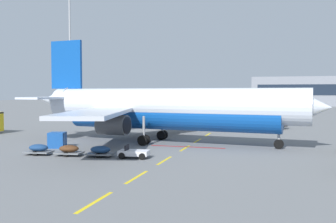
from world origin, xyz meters
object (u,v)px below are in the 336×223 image
(airliner_foreground, at_px, (165,108))
(uld_cargo_container, at_px, (57,140))
(baggage_train, at_px, (85,150))
(apron_light_mast_near, at_px, (70,32))
(ground_power_truck, at_px, (264,118))

(airliner_foreground, relative_size, uld_cargo_container, 17.66)
(baggage_train, relative_size, apron_light_mast_near, 0.40)
(airliner_foreground, xyz_separation_m, baggage_train, (-4.27, -10.66, -3.42))
(baggage_train, bearing_deg, uld_cargo_container, 143.97)
(baggage_train, xyz_separation_m, uld_cargo_container, (-5.37, 3.91, 0.27))
(uld_cargo_container, xyz_separation_m, apron_light_mast_near, (-18.28, 33.06, 16.93))
(ground_power_truck, xyz_separation_m, uld_cargo_container, (-19.79, -28.32, -0.85))
(ground_power_truck, height_order, baggage_train, ground_power_truck)
(uld_cargo_container, bearing_deg, ground_power_truck, 55.06)
(apron_light_mast_near, bearing_deg, ground_power_truck, -7.10)
(airliner_foreground, distance_m, uld_cargo_container, 12.18)
(airliner_foreground, bearing_deg, uld_cargo_container, -144.98)
(airliner_foreground, height_order, uld_cargo_container, airliner_foreground)
(apron_light_mast_near, bearing_deg, baggage_train, -57.39)
(uld_cargo_container, bearing_deg, airliner_foreground, 35.02)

